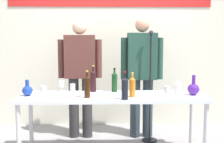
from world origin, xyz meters
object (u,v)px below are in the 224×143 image
at_px(wine_glass_right_1, 178,86).
at_px(display_table, 112,100).
at_px(decanter_blue_right, 193,89).
at_px(wine_bottle_1, 93,80).
at_px(decanter_blue_left, 27,90).
at_px(wine_bottle_4, 114,81).
at_px(wine_glass_left_1, 44,90).
at_px(wine_glass_left_0, 73,88).
at_px(wine_bottle_2, 125,88).
at_px(wine_bottle_0, 132,86).
at_px(presenter_right, 142,70).
at_px(wine_bottle_3, 87,86).
at_px(wine_glass_left_2, 61,84).
at_px(microphone_stand, 150,105).
at_px(wine_glass_right_2, 167,90).
at_px(presenter_left, 80,71).
at_px(wine_glass_right_0, 177,89).

bearing_deg(wine_glass_right_1, display_table, -176.13).
xyz_separation_m(decanter_blue_right, wine_bottle_1, (-1.17, 0.25, 0.07)).
xyz_separation_m(decanter_blue_left, wine_bottle_4, (1.01, 0.23, 0.06)).
xyz_separation_m(decanter_blue_left, wine_glass_right_1, (1.76, 0.07, 0.03)).
bearing_deg(wine_glass_left_1, decanter_blue_right, 5.00).
bearing_deg(decanter_blue_left, wine_bottle_4, 12.82).
xyz_separation_m(display_table, wine_glass_left_0, (-0.44, -0.18, 0.18)).
bearing_deg(wine_bottle_2, display_table, 117.33).
bearing_deg(wine_bottle_0, decanter_blue_left, 175.47).
xyz_separation_m(display_table, wine_glass_left_1, (-0.76, -0.16, 0.16)).
bearing_deg(wine_bottle_0, display_table, 153.57).
distance_m(wine_bottle_0, wine_bottle_1, 0.57).
bearing_deg(wine_bottle_4, decanter_blue_left, -167.18).
height_order(decanter_blue_right, wine_glass_left_0, decanter_blue_right).
height_order(presenter_right, wine_bottle_3, presenter_right).
bearing_deg(wine_glass_left_2, microphone_stand, 13.41).
distance_m(wine_bottle_0, wine_glass_left_1, 0.98).
bearing_deg(wine_glass_left_1, wine_glass_left_0, -3.44).
xyz_separation_m(wine_bottle_2, wine_glass_left_2, (-0.75, 0.46, -0.03)).
distance_m(wine_glass_left_0, wine_glass_left_2, 0.43).
distance_m(presenter_right, wine_bottle_1, 0.80).
height_order(display_table, wine_bottle_2, wine_bottle_2).
relative_size(display_table, wine_glass_right_1, 15.13).
distance_m(presenter_right, wine_glass_right_1, 0.73).
distance_m(decanter_blue_right, wine_bottle_1, 1.20).
relative_size(display_table, wine_bottle_2, 7.04).
bearing_deg(wine_glass_left_0, wine_bottle_0, 6.35).
distance_m(decanter_blue_left, wine_glass_left_2, 0.42).
xyz_separation_m(wine_glass_right_1, wine_glass_right_2, (-0.21, -0.30, 0.01)).
bearing_deg(wine_glass_left_1, wine_bottle_2, -5.38).
xyz_separation_m(wine_bottle_1, wine_bottle_2, (0.36, -0.48, -0.01)).
height_order(display_table, wine_glass_right_2, wine_glass_right_2).
bearing_deg(presenter_left, microphone_stand, -11.65).
distance_m(decanter_blue_right, wine_bottle_4, 0.94).
height_order(presenter_right, wine_bottle_2, presenter_right).
height_order(presenter_left, wine_glass_right_0, presenter_left).
distance_m(decanter_blue_left, wine_bottle_4, 1.03).
height_order(display_table, wine_glass_left_1, wine_glass_left_1).
height_order(decanter_blue_right, wine_glass_right_1, decanter_blue_right).
distance_m(wine_bottle_1, wine_glass_right_0, 1.03).
xyz_separation_m(wine_glass_left_2, wine_glass_right_0, (1.32, -0.42, 0.00)).
height_order(wine_bottle_3, wine_glass_right_2, wine_bottle_3).
bearing_deg(microphone_stand, wine_bottle_1, -161.67).
height_order(wine_bottle_0, microphone_stand, microphone_stand).
height_order(wine_bottle_2, wine_glass_left_0, wine_bottle_2).
height_order(decanter_blue_left, wine_glass_left_0, decanter_blue_left).
bearing_deg(display_table, decanter_blue_left, -179.10).
relative_size(wine_bottle_1, wine_glass_right_2, 2.29).
relative_size(decanter_blue_right, wine_bottle_0, 0.85).
bearing_deg(wine_glass_left_0, decanter_blue_right, 6.93).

